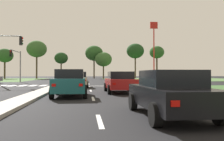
% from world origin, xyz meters
% --- Properties ---
extents(ground_plane, '(200.00, 200.00, 0.00)m').
position_xyz_m(ground_plane, '(0.00, 30.00, 0.00)').
color(ground_plane, black).
extents(grass_verge_far_right, '(35.00, 35.00, 0.01)m').
position_xyz_m(grass_verge_far_right, '(25.50, 54.50, 0.00)').
color(grass_verge_far_right, '#476B38').
rests_on(grass_verge_far_right, ground).
extents(median_island_near, '(1.20, 22.00, 0.14)m').
position_xyz_m(median_island_near, '(0.00, 11.00, 0.07)').
color(median_island_near, '#ADA89E').
rests_on(median_island_near, ground).
extents(median_island_far, '(1.20, 36.00, 0.14)m').
position_xyz_m(median_island_far, '(0.00, 55.00, 0.07)').
color(median_island_far, '#ADA89E').
rests_on(median_island_far, ground).
extents(lane_dash_near, '(0.14, 2.00, 0.01)m').
position_xyz_m(lane_dash_near, '(3.50, 3.89, 0.01)').
color(lane_dash_near, silver).
rests_on(lane_dash_near, ground).
extents(lane_dash_second, '(0.14, 2.00, 0.01)m').
position_xyz_m(lane_dash_second, '(3.50, 9.89, 0.01)').
color(lane_dash_second, silver).
rests_on(lane_dash_second, ground).
extents(lane_dash_third, '(0.14, 2.00, 0.01)m').
position_xyz_m(lane_dash_third, '(3.50, 15.89, 0.01)').
color(lane_dash_third, silver).
rests_on(lane_dash_third, ground).
extents(lane_dash_fourth, '(0.14, 2.00, 0.01)m').
position_xyz_m(lane_dash_fourth, '(3.50, 21.89, 0.01)').
color(lane_dash_fourth, silver).
rests_on(lane_dash_fourth, ground).
extents(lane_dash_fifth, '(0.14, 2.00, 0.01)m').
position_xyz_m(lane_dash_fifth, '(3.50, 27.89, 0.01)').
color(lane_dash_fifth, silver).
rests_on(lane_dash_fifth, ground).
extents(edge_line_right, '(0.14, 24.00, 0.01)m').
position_xyz_m(edge_line_right, '(6.85, 12.00, 0.01)').
color(edge_line_right, silver).
rests_on(edge_line_right, ground).
extents(stop_bar_near, '(6.40, 0.50, 0.01)m').
position_xyz_m(stop_bar_near, '(3.80, 23.00, 0.01)').
color(stop_bar_near, silver).
rests_on(stop_bar_near, ground).
extents(crosswalk_bar_near, '(0.70, 2.80, 0.01)m').
position_xyz_m(crosswalk_bar_near, '(-6.40, 24.80, 0.01)').
color(crosswalk_bar_near, silver).
rests_on(crosswalk_bar_near, ground).
extents(crosswalk_bar_second, '(0.70, 2.80, 0.01)m').
position_xyz_m(crosswalk_bar_second, '(-5.25, 24.80, 0.01)').
color(crosswalk_bar_second, silver).
rests_on(crosswalk_bar_second, ground).
extents(crosswalk_bar_third, '(0.70, 2.80, 0.01)m').
position_xyz_m(crosswalk_bar_third, '(-4.10, 24.80, 0.01)').
color(crosswalk_bar_third, silver).
rests_on(crosswalk_bar_third, ground).
extents(crosswalk_bar_fourth, '(0.70, 2.80, 0.01)m').
position_xyz_m(crosswalk_bar_fourth, '(-2.95, 24.80, 0.01)').
color(crosswalk_bar_fourth, silver).
rests_on(crosswalk_bar_fourth, ground).
extents(crosswalk_bar_fifth, '(0.70, 2.80, 0.01)m').
position_xyz_m(crosswalk_bar_fifth, '(-1.80, 24.80, 0.01)').
color(crosswalk_bar_fifth, silver).
rests_on(crosswalk_bar_fifth, ground).
extents(crosswalk_bar_sixth, '(0.70, 2.80, 0.01)m').
position_xyz_m(crosswalk_bar_sixth, '(-0.65, 24.80, 0.01)').
color(crosswalk_bar_sixth, silver).
rests_on(crosswalk_bar_sixth, ground).
extents(crosswalk_bar_seventh, '(0.70, 2.80, 0.01)m').
position_xyz_m(crosswalk_bar_seventh, '(0.50, 24.80, 0.01)').
color(crosswalk_bar_seventh, silver).
rests_on(crosswalk_bar_seventh, ground).
extents(crosswalk_bar_eighth, '(0.70, 2.80, 0.01)m').
position_xyz_m(crosswalk_bar_eighth, '(1.65, 24.80, 0.01)').
color(crosswalk_bar_eighth, silver).
rests_on(crosswalk_bar_eighth, ground).
extents(car_red_near, '(2.10, 4.59, 1.52)m').
position_xyz_m(car_red_near, '(5.59, 13.90, 0.78)').
color(car_red_near, '#A31919').
rests_on(car_red_near, ground).
extents(car_silver_second, '(4.44, 2.06, 1.60)m').
position_xyz_m(car_silver_second, '(14.95, 28.19, 0.81)').
color(car_silver_second, '#B7B7BC').
rests_on(car_silver_second, ground).
extents(car_blue_fourth, '(4.18, 1.96, 1.54)m').
position_xyz_m(car_blue_fourth, '(15.54, 31.56, 0.78)').
color(car_blue_fourth, navy).
rests_on(car_blue_fourth, ground).
extents(car_teal_fifth, '(2.01, 4.21, 1.62)m').
position_xyz_m(car_teal_fifth, '(2.17, 11.28, 0.82)').
color(car_teal_fifth, '#19565B').
rests_on(car_teal_fifth, ground).
extents(car_black_sixth, '(1.97, 4.41, 1.47)m').
position_xyz_m(car_black_sixth, '(5.73, 4.35, 0.75)').
color(car_black_sixth, black).
rests_on(car_black_sixth, ground).
extents(car_beige_seventh, '(1.95, 4.34, 1.56)m').
position_xyz_m(car_beige_seventh, '(2.37, 20.62, 0.80)').
color(car_beige_seventh, '#BCAD8E').
rests_on(car_beige_seventh, ground).
extents(traffic_signal_far_left, '(0.32, 5.20, 5.09)m').
position_xyz_m(traffic_signal_far_left, '(-7.60, 34.61, 3.56)').
color(traffic_signal_far_left, gray).
rests_on(traffic_signal_far_left, ground).
extents(pedestrian_at_median, '(0.34, 0.34, 1.85)m').
position_xyz_m(pedestrian_at_median, '(-0.28, 40.80, 1.27)').
color(pedestrian_at_median, '#4C4C4C').
rests_on(pedestrian_at_median, median_island_far).
extents(fastfood_pole_sign, '(1.80, 0.40, 13.94)m').
position_xyz_m(fastfood_pole_sign, '(19.48, 51.49, 9.97)').
color(fastfood_pole_sign, red).
rests_on(fastfood_pole_sign, ground).
extents(treeline_near, '(4.65, 4.65, 8.59)m').
position_xyz_m(treeline_near, '(-19.91, 66.03, 6.56)').
color(treeline_near, '#423323').
rests_on(treeline_near, ground).
extents(treeline_second, '(5.60, 5.60, 10.85)m').
position_xyz_m(treeline_second, '(-10.81, 64.87, 8.42)').
color(treeline_second, '#423323').
rests_on(treeline_second, ground).
extents(treeline_third, '(4.01, 4.01, 7.81)m').
position_xyz_m(treeline_third, '(-4.24, 67.51, 6.06)').
color(treeline_third, '#423323').
rests_on(treeline_third, ground).
extents(treeline_fourth, '(4.90, 4.90, 7.68)m').
position_xyz_m(treeline_fourth, '(8.19, 64.09, 5.58)').
color(treeline_fourth, '#423323').
rests_on(treeline_fourth, ground).
extents(treeline_fifth, '(5.35, 5.35, 9.87)m').
position_xyz_m(treeline_fifth, '(5.57, 66.83, 7.56)').
color(treeline_fifth, '#423323').
rests_on(treeline_fifth, ground).
extents(treeline_sixth, '(5.35, 5.35, 10.65)m').
position_xyz_m(treeline_sixth, '(18.16, 66.54, 8.33)').
color(treeline_sixth, '#423323').
rests_on(treeline_sixth, ground).
extents(treeline_seventh, '(4.24, 4.24, 9.48)m').
position_xyz_m(treeline_seventh, '(23.66, 62.43, 7.59)').
color(treeline_seventh, '#423323').
rests_on(treeline_seventh, ground).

